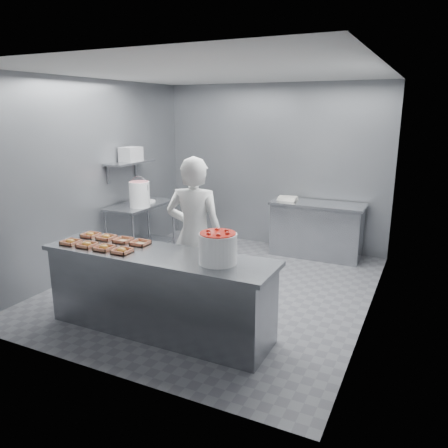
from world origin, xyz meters
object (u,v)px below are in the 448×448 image
Objects in this scene: back_counter at (316,230)px; tray_3 at (122,251)px; tray_0 at (71,242)px; tray_4 at (91,235)px; tray_7 at (140,243)px; service_counter at (159,292)px; strawberry_tub at (218,247)px; tray_2 at (104,248)px; appliance at (131,154)px; prep_table at (141,222)px; glaze_bucket at (140,194)px; tray_1 at (87,245)px; tray_5 at (106,237)px; tray_6 at (123,240)px; worker at (195,235)px.

back_counter is 8.01× the size of tray_3.
tray_0 is 1.00× the size of tray_4.
back_counter is at bearing 68.27° from tray_7.
service_counter is at bearing -105.48° from back_counter.
strawberry_tub reaches higher than tray_4.
strawberry_tub reaches higher than tray_2.
back_counter is 3.24m from appliance.
glaze_bucket is at bearing -54.60° from prep_table.
tray_1 reaches higher than back_counter.
strawberry_tub is (1.53, -0.16, 0.14)m from tray_5.
tray_3 is at bearing -53.27° from tray_6.
glaze_bucket reaches higher than tray_4.
tray_0 is 0.62× the size of appliance.
strawberry_tub is at bearing -93.19° from back_counter.
strawberry_tub is (2.37, -1.95, 0.47)m from prep_table.
strawberry_tub is (1.53, 0.16, 0.14)m from tray_1.
tray_1 and tray_4 have the same top height.
tray_1 and tray_5 have the same top height.
worker is at bearing 83.72° from service_counter.
tray_5 is 1.55m from strawberry_tub.
tray_0 reaches higher than service_counter.
tray_1 is 0.50× the size of strawberry_tub.
tray_6 is (0.24, 0.32, -0.00)m from tray_1.
tray_0 is 0.24m from tray_1.
glaze_bucket reaches higher than prep_table.
worker is (-0.83, -2.58, 0.47)m from back_counter.
tray_0 reaches higher than back_counter.
tray_5 is at bearing 146.51° from tray_3.
tray_2 is 2.14m from glaze_bucket.
strawberry_tub reaches higher than tray_0.
back_counter is 3.96m from tray_0.
worker is (1.13, 0.51, 0.01)m from tray_4.
tray_2 is (1.07, -2.11, 0.33)m from prep_table.
tray_7 is 1.07m from strawberry_tub.
tray_0 is at bearing 180.00° from tray_1.
glaze_bucket reaches higher than tray_6.
tray_0 is 0.58m from tray_6.
service_counter is 0.76m from tray_2.
tray_7 is at bearing 0.00° from tray_4.
tray_4 is 0.24m from tray_5.
tray_5 is 1.00× the size of tray_6.
tray_5 is at bearing -66.45° from glaze_bucket.
tray_3 is at bearing -109.92° from back_counter.
tray_5 reaches higher than prep_table.
glaze_bucket is (-0.45, 1.59, 0.18)m from tray_4.
strawberry_tub is (1.77, 0.16, 0.14)m from tray_0.
glaze_bucket is (-1.17, 1.91, 0.18)m from tray_3.
service_counter is at bearing 11.02° from tray_1.
tray_5 reaches higher than back_counter.
tray_3 is at bearing -171.56° from strawberry_tub.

